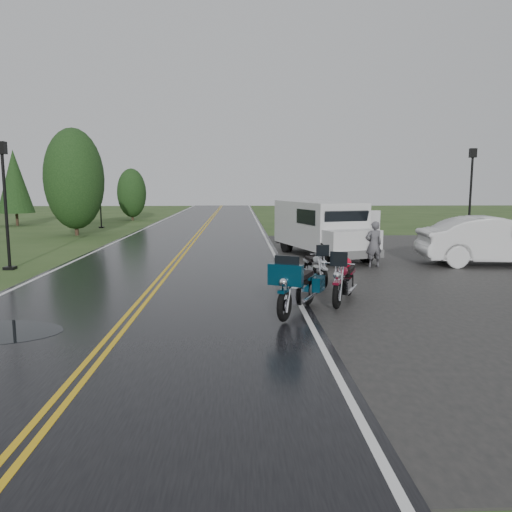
% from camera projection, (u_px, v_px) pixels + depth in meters
% --- Properties ---
extents(ground, '(120.00, 120.00, 0.00)m').
position_uv_depth(ground, '(134.00, 313.00, 11.15)').
color(ground, '#2D471E').
rests_on(ground, ground).
extents(road, '(8.00, 100.00, 0.04)m').
position_uv_depth(road, '(183.00, 253.00, 21.04)').
color(road, black).
rests_on(road, ground).
extents(parking_pad, '(14.00, 24.00, 0.03)m').
position_uv_depth(parking_pad, '(500.00, 272.00, 16.47)').
color(parking_pad, black).
rests_on(parking_pad, ground).
extents(motorcycle_red, '(1.55, 2.30, 1.28)m').
position_uv_depth(motorcycle_red, '(337.00, 284.00, 11.21)').
color(motorcycle_red, '#590A19').
rests_on(motorcycle_red, ground).
extents(motorcycle_teal, '(1.73, 2.44, 1.36)m').
position_uv_depth(motorcycle_teal, '(284.00, 292.00, 10.16)').
color(motorcycle_teal, '#052738').
rests_on(motorcycle_teal, ground).
extents(motorcycle_silver, '(0.99, 2.06, 1.17)m').
position_uv_depth(motorcycle_silver, '(323.00, 270.00, 13.45)').
color(motorcycle_silver, '#93959A').
rests_on(motorcycle_silver, ground).
extents(van_white, '(3.72, 6.11, 2.25)m').
position_uv_depth(van_white, '(324.00, 234.00, 17.73)').
color(van_white, silver).
rests_on(van_white, ground).
extents(person_at_van, '(0.64, 0.47, 1.59)m').
position_uv_depth(person_at_van, '(374.00, 245.00, 17.22)').
color(person_at_van, '#4F4E53').
rests_on(person_at_van, ground).
extents(sedan_white, '(5.36, 2.27, 1.72)m').
position_uv_depth(sedan_white, '(496.00, 242.00, 17.62)').
color(sedan_white, silver).
rests_on(sedan_white, ground).
extents(lamp_post_near_left, '(0.37, 0.37, 4.32)m').
position_uv_depth(lamp_post_near_left, '(6.00, 206.00, 16.67)').
color(lamp_post_near_left, black).
rests_on(lamp_post_near_left, ground).
extents(lamp_post_far_left, '(0.32, 0.32, 3.77)m').
position_uv_depth(lamp_post_far_left, '(100.00, 200.00, 33.36)').
color(lamp_post_far_left, black).
rests_on(lamp_post_far_left, ground).
extents(lamp_post_far_right, '(0.40, 0.40, 4.70)m').
position_uv_depth(lamp_post_far_right, '(470.00, 195.00, 24.74)').
color(lamp_post_far_right, black).
rests_on(lamp_post_far_right, ground).
extents(tree_left_mid, '(3.31, 3.31, 5.17)m').
position_uv_depth(tree_left_mid, '(75.00, 190.00, 28.23)').
color(tree_left_mid, '#1E3D19').
rests_on(tree_left_mid, ground).
extents(tree_left_far, '(2.34, 2.34, 3.61)m').
position_uv_depth(tree_left_far, '(132.00, 198.00, 40.78)').
color(tree_left_far, '#1E3D19').
rests_on(tree_left_far, ground).
extents(pine_left_far, '(2.50, 2.50, 5.20)m').
position_uv_depth(pine_left_far, '(15.00, 189.00, 35.20)').
color(pine_left_far, '#1E3D19').
rests_on(pine_left_far, ground).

